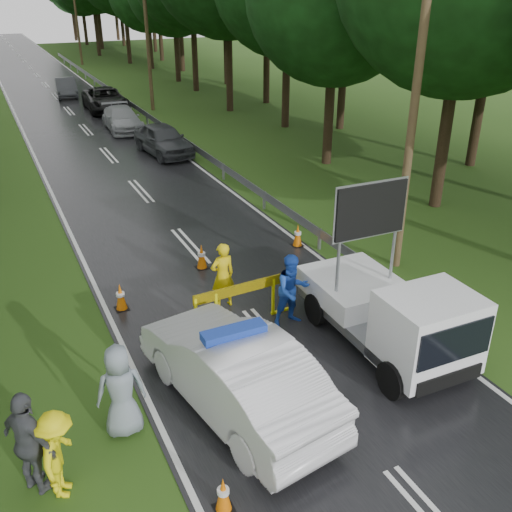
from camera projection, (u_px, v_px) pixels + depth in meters
ground at (274, 340)px, 13.72m from camera, size 160.00×160.00×0.00m
road at (69, 111)px, 38.10m from camera, size 7.00×140.00×0.02m
guardrail at (124, 99)px, 39.04m from camera, size 0.12×60.06×0.70m
utility_pole_near at (416, 95)px, 15.17m from camera, size 1.40×0.24×10.00m
utility_pole_mid at (147, 30)px, 36.31m from camera, size 1.40×0.24×10.00m
utility_pole_far at (76, 12)px, 57.44m from camera, size 1.40×0.24×10.00m
police_sedan at (235, 371)px, 11.23m from camera, size 2.62×5.35×1.86m
work_truck at (393, 314)px, 12.85m from camera, size 2.18×4.73×3.74m
barrier at (245, 293)px, 14.04m from camera, size 2.77×0.20×1.14m
officer at (223, 276)px, 14.76m from camera, size 0.69×0.48×1.82m
civilian at (292, 290)px, 14.01m from camera, size 0.92×0.72×1.88m
bystander_left at (59, 454)px, 9.28m from camera, size 0.95×1.22×1.66m
bystander_mid at (30, 444)px, 9.28m from camera, size 1.05×1.23×1.98m
bystander_right at (121, 391)px, 10.54m from camera, size 0.99×0.70×1.91m
queue_car_first at (163, 139)px, 28.24m from camera, size 2.21×4.56×1.50m
queue_car_second at (122, 119)px, 32.92m from camera, size 2.02×4.57×1.31m
queue_car_third at (105, 100)px, 37.89m from camera, size 2.68×5.47×1.49m
queue_car_fourth at (66, 87)px, 42.78m from camera, size 1.77×4.17×1.34m
cone_near_left at (223, 495)px, 9.16m from camera, size 0.33×0.33×0.69m
cone_center at (262, 332)px, 13.46m from camera, size 0.31×0.31×0.65m
cone_far at (202, 257)px, 17.00m from camera, size 0.37×0.37×0.78m
cone_left_mid at (121, 297)px, 14.85m from camera, size 0.36×0.36×0.76m
cone_right at (298, 236)px, 18.45m from camera, size 0.36×0.36×0.77m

